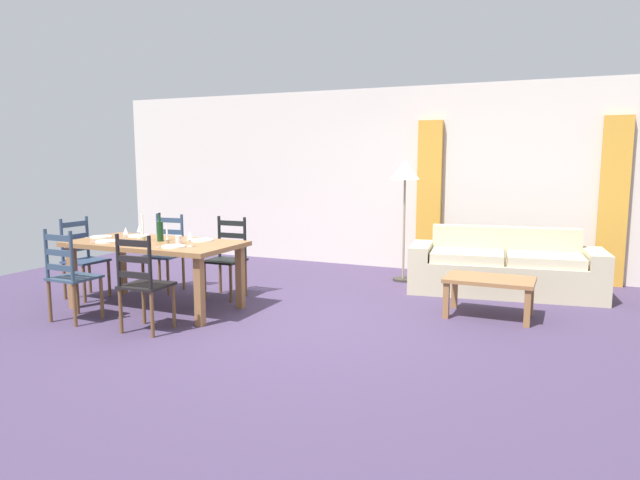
% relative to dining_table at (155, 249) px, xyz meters
% --- Properties ---
extents(ground_plane, '(9.60, 9.60, 0.02)m').
position_rel_dining_table_xyz_m(ground_plane, '(1.58, 0.14, -0.67)').
color(ground_plane, '#423451').
extents(wall_far, '(9.60, 0.16, 2.70)m').
position_rel_dining_table_xyz_m(wall_far, '(1.58, 3.44, 0.69)').
color(wall_far, beige).
rests_on(wall_far, ground_plane).
extents(curtain_panel_left, '(0.35, 0.08, 2.20)m').
position_rel_dining_table_xyz_m(curtain_panel_left, '(2.26, 3.30, 0.44)').
color(curtain_panel_left, gold).
rests_on(curtain_panel_left, ground_plane).
extents(curtain_panel_right, '(0.35, 0.08, 2.20)m').
position_rel_dining_table_xyz_m(curtain_panel_right, '(4.66, 3.30, 0.44)').
color(curtain_panel_right, gold).
rests_on(curtain_panel_right, ground_plane).
extents(dining_table, '(1.90, 0.96, 0.75)m').
position_rel_dining_table_xyz_m(dining_table, '(0.00, 0.00, 0.00)').
color(dining_table, olive).
rests_on(dining_table, ground_plane).
extents(dining_chair_near_left, '(0.44, 0.42, 0.96)m').
position_rel_dining_table_xyz_m(dining_chair_near_left, '(-0.44, -0.78, -0.19)').
color(dining_chair_near_left, '#2E4055').
rests_on(dining_chair_near_left, ground_plane).
extents(dining_chair_near_right, '(0.44, 0.42, 0.96)m').
position_rel_dining_table_xyz_m(dining_chair_near_right, '(0.48, -0.76, -0.19)').
color(dining_chair_near_right, black).
rests_on(dining_chair_near_right, ground_plane).
extents(dining_chair_far_left, '(0.45, 0.43, 0.96)m').
position_rel_dining_table_xyz_m(dining_chair_far_left, '(-0.48, 0.76, -0.19)').
color(dining_chair_far_left, '#2F445E').
rests_on(dining_chair_far_left, ground_plane).
extents(dining_chair_far_right, '(0.43, 0.41, 0.96)m').
position_rel_dining_table_xyz_m(dining_chair_far_right, '(0.42, 0.78, -0.19)').
color(dining_chair_far_right, black).
rests_on(dining_chair_far_right, ground_plane).
extents(dining_chair_head_west, '(0.43, 0.45, 0.96)m').
position_rel_dining_table_xyz_m(dining_chair_head_west, '(-1.13, 0.04, -0.19)').
color(dining_chair_head_west, navy).
rests_on(dining_chair_head_west, ground_plane).
extents(dinner_plate_near_left, '(0.24, 0.24, 0.02)m').
position_rel_dining_table_xyz_m(dinner_plate_near_left, '(-0.45, -0.25, 0.10)').
color(dinner_plate_near_left, white).
rests_on(dinner_plate_near_left, dining_table).
extents(fork_near_left, '(0.02, 0.17, 0.01)m').
position_rel_dining_table_xyz_m(fork_near_left, '(-0.60, -0.25, 0.09)').
color(fork_near_left, silver).
rests_on(fork_near_left, dining_table).
extents(dinner_plate_near_right, '(0.24, 0.24, 0.02)m').
position_rel_dining_table_xyz_m(dinner_plate_near_right, '(0.45, -0.25, 0.10)').
color(dinner_plate_near_right, white).
rests_on(dinner_plate_near_right, dining_table).
extents(fork_near_right, '(0.03, 0.17, 0.01)m').
position_rel_dining_table_xyz_m(fork_near_right, '(0.30, -0.25, 0.09)').
color(fork_near_right, silver).
rests_on(fork_near_right, dining_table).
extents(dinner_plate_far_left, '(0.24, 0.24, 0.02)m').
position_rel_dining_table_xyz_m(dinner_plate_far_left, '(-0.45, 0.25, 0.10)').
color(dinner_plate_far_left, white).
rests_on(dinner_plate_far_left, dining_table).
extents(fork_far_left, '(0.03, 0.17, 0.01)m').
position_rel_dining_table_xyz_m(fork_far_left, '(-0.60, 0.25, 0.09)').
color(fork_far_left, silver).
rests_on(fork_far_left, dining_table).
extents(dinner_plate_far_right, '(0.24, 0.24, 0.02)m').
position_rel_dining_table_xyz_m(dinner_plate_far_right, '(0.45, 0.25, 0.10)').
color(dinner_plate_far_right, white).
rests_on(dinner_plate_far_right, dining_table).
extents(fork_far_right, '(0.02, 0.17, 0.01)m').
position_rel_dining_table_xyz_m(fork_far_right, '(0.30, 0.25, 0.09)').
color(fork_far_right, silver).
rests_on(fork_far_right, dining_table).
extents(dinner_plate_head_west, '(0.24, 0.24, 0.02)m').
position_rel_dining_table_xyz_m(dinner_plate_head_west, '(-0.78, 0.00, 0.10)').
color(dinner_plate_head_west, white).
rests_on(dinner_plate_head_west, dining_table).
extents(fork_head_west, '(0.03, 0.17, 0.01)m').
position_rel_dining_table_xyz_m(fork_head_west, '(-0.93, 0.00, 0.09)').
color(fork_head_west, silver).
rests_on(fork_head_west, dining_table).
extents(wine_bottle, '(0.07, 0.07, 0.32)m').
position_rel_dining_table_xyz_m(wine_bottle, '(0.03, 0.05, 0.20)').
color(wine_bottle, '#143819').
rests_on(wine_bottle, dining_table).
extents(wine_glass_near_left, '(0.06, 0.06, 0.16)m').
position_rel_dining_table_xyz_m(wine_glass_near_left, '(-0.30, -0.12, 0.20)').
color(wine_glass_near_left, white).
rests_on(wine_glass_near_left, dining_table).
extents(wine_glass_near_right, '(0.06, 0.06, 0.16)m').
position_rel_dining_table_xyz_m(wine_glass_near_right, '(0.57, -0.13, 0.20)').
color(wine_glass_near_right, white).
rests_on(wine_glass_near_right, dining_table).
extents(wine_glass_far_left, '(0.06, 0.06, 0.16)m').
position_rel_dining_table_xyz_m(wine_glass_far_left, '(-0.33, 0.13, 0.20)').
color(wine_glass_far_left, white).
rests_on(wine_glass_far_left, dining_table).
extents(coffee_cup_primary, '(0.07, 0.07, 0.09)m').
position_rel_dining_table_xyz_m(coffee_cup_primary, '(0.34, -0.02, 0.13)').
color(coffee_cup_primary, beige).
rests_on(coffee_cup_primary, dining_table).
extents(candle_tall, '(0.05, 0.05, 0.29)m').
position_rel_dining_table_xyz_m(candle_tall, '(-0.18, 0.02, 0.17)').
color(candle_tall, '#998C66').
rests_on(candle_tall, dining_table).
extents(candle_short, '(0.05, 0.05, 0.19)m').
position_rel_dining_table_xyz_m(candle_short, '(0.20, -0.04, 0.14)').
color(candle_short, '#998C66').
rests_on(candle_short, dining_table).
extents(couch, '(2.37, 1.10, 0.80)m').
position_rel_dining_table_xyz_m(couch, '(3.46, 2.34, -0.37)').
color(couch, '#BEB391').
rests_on(couch, ground_plane).
extents(coffee_table, '(0.90, 0.56, 0.42)m').
position_rel_dining_table_xyz_m(coffee_table, '(3.43, 1.13, -0.31)').
color(coffee_table, olive).
rests_on(coffee_table, ground_plane).
extents(standing_lamp, '(0.40, 0.40, 1.64)m').
position_rel_dining_table_xyz_m(standing_lamp, '(2.11, 2.53, 0.75)').
color(standing_lamp, '#332D28').
rests_on(standing_lamp, ground_plane).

